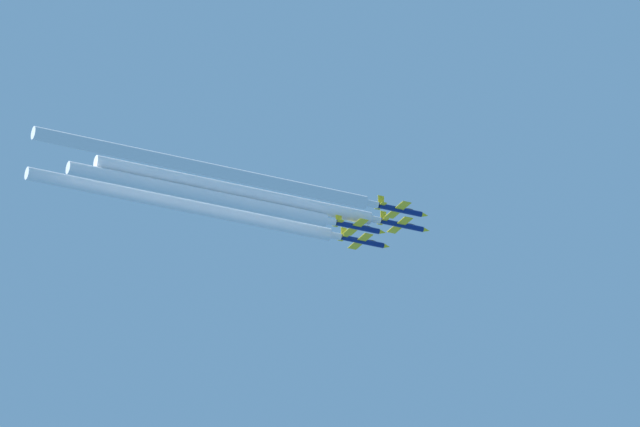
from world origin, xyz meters
name	(u,v)px	position (x,y,z in m)	size (l,w,h in m)	color
jet_lead	(403,225)	(-0.33, 5.91, 216.21)	(8.37, 12.19, 2.93)	navy
jet_left_wingman	(364,242)	(-8.53, 0.62, 214.78)	(8.37, 12.19, 2.93)	navy
jet_right_wingman	(402,210)	(9.27, 0.47, 214.49)	(8.37, 12.19, 2.93)	navy
jet_slot	(359,227)	(0.35, -4.95, 213.24)	(8.37, 12.19, 2.93)	navy
smoke_trail_lead	(242,192)	(-0.33, -31.63, 216.18)	(2.72, 63.97, 2.72)	white
smoke_trail_left_wingman	(188,206)	(-8.53, -40.11, 214.75)	(2.72, 70.35, 2.72)	white
smoke_trail_right_wingman	(211,170)	(9.27, -42.60, 214.46)	(2.72, 75.04, 2.72)	white
smoke_trail_slot	(205,196)	(0.35, -40.08, 213.21)	(2.72, 59.12, 2.72)	white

